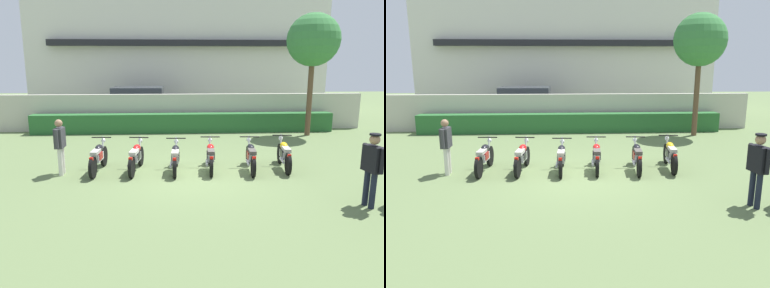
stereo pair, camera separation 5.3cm
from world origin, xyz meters
TOP-DOWN VIEW (x-y plane):
  - ground at (0.00, 0.00)m, footprint 60.00×60.00m
  - building at (0.00, 15.69)m, footprint 18.32×6.50m
  - compound_wall at (0.00, 7.55)m, footprint 17.41×0.30m
  - hedge_row at (0.00, 6.85)m, footprint 13.93×0.70m
  - parked_car at (-2.22, 10.13)m, footprint 4.58×2.25m
  - tree_near_inspector at (5.50, 5.77)m, footprint 2.24×2.24m
  - motorcycle_in_row_0 at (-2.81, 0.58)m, footprint 0.60×1.94m
  - motorcycle_in_row_1 at (-1.69, 0.55)m, footprint 0.60×1.91m
  - motorcycle_in_row_2 at (-0.52, 0.45)m, footprint 0.60×1.83m
  - motorcycle_in_row_3 at (0.54, 0.55)m, footprint 0.60×1.91m
  - motorcycle_in_row_4 at (1.75, 0.44)m, footprint 0.60×1.93m
  - motorcycle_in_row_5 at (2.82, 0.57)m, footprint 0.60×1.93m
  - inspector_person at (-3.84, 0.39)m, footprint 0.22×0.66m
  - officer_0 at (3.80, -2.57)m, footprint 0.30×0.67m

SIDE VIEW (x-z plane):
  - ground at x=0.00m, z-range 0.00..0.00m
  - hedge_row at x=0.00m, z-range 0.00..0.88m
  - motorcycle_in_row_2 at x=-0.52m, z-range -0.03..0.92m
  - motorcycle_in_row_3 at x=0.54m, z-range -0.03..0.92m
  - motorcycle_in_row_4 at x=1.75m, z-range -0.03..0.93m
  - motorcycle_in_row_1 at x=-1.69m, z-range -0.03..0.93m
  - motorcycle_in_row_0 at x=-2.81m, z-range -0.03..0.94m
  - motorcycle_in_row_5 at x=2.82m, z-range -0.03..0.95m
  - compound_wall at x=0.00m, z-range 0.00..1.72m
  - parked_car at x=-2.22m, z-range -0.01..1.88m
  - inspector_person at x=-3.84m, z-range 0.14..1.77m
  - officer_0 at x=3.80m, z-range 0.16..1.85m
  - building at x=0.00m, z-range 0.00..8.16m
  - tree_near_inspector at x=5.50m, z-range 1.47..6.74m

